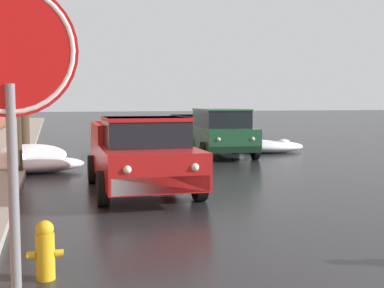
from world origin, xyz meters
name	(u,v)px	position (x,y,z in m)	size (l,w,h in m)	color
left_sidewalk_slab	(0,151)	(-6.14, 18.00, 0.08)	(2.59, 80.00, 0.15)	gray
snow_bank_along_left_kerb	(246,144)	(4.01, 16.27, 0.25)	(2.96, 1.34, 0.72)	white
snow_bank_mid_block_left	(31,164)	(-4.71, 11.67, 0.26)	(2.79, 1.16, 0.69)	white
snow_bank_near_corner_right	(275,147)	(4.72, 14.94, 0.24)	(2.63, 1.33, 0.56)	white
snow_bank_along_right_kerb	(30,156)	(-4.80, 12.95, 0.37)	(2.28, 1.40, 0.75)	white
bare_tree_second_along_sidewalk	(12,56)	(-5.10, 11.14, 3.34)	(3.74, 2.28, 6.32)	#382B1E
bare_tree_mid_block	(21,73)	(-5.16, 16.11, 3.17)	(2.60, 2.40, 6.16)	#423323
pickup_truck_red_approaching_near_lane	(141,154)	(-2.13, 7.76, 0.88)	(2.29, 4.99, 1.76)	red
suv_green_parked_kerbside_close	(221,131)	(2.14, 14.30, 0.99)	(2.41, 4.49, 1.82)	#1E5633
sedan_black_parked_kerbside_mid	(192,128)	(2.69, 20.24, 0.75)	(2.14, 4.11, 1.42)	black
fire_hydrant	(45,250)	(-4.23, 2.51, 0.36)	(0.42, 0.22, 0.71)	gold
stop_sign_at_corner	(10,93)	(-4.35, -0.45, 2.15)	(0.76, 0.08, 2.77)	slate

